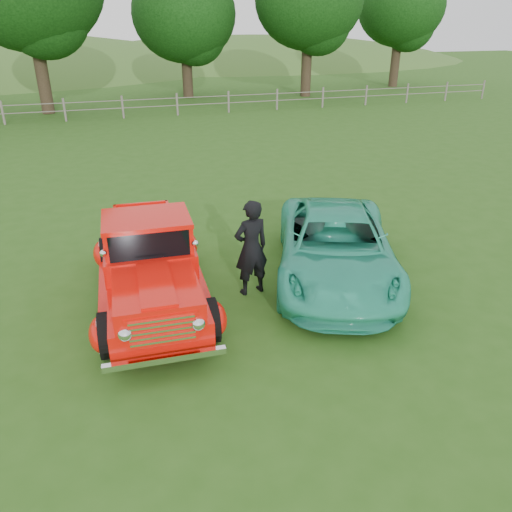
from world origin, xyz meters
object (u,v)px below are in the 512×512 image
object	(u,v)px
tree_far_east	(401,6)
red_pickup	(150,265)
tree_near_east	(184,14)
teal_sedan	(336,247)
man	(251,248)

from	to	relation	value
tree_far_east	red_pickup	xyz separation A→B (m)	(-23.12, -28.47, -5.06)
tree_near_east	teal_sedan	distance (m)	28.09
tree_near_east	teal_sedan	bearing A→B (deg)	-94.92
red_pickup	man	xyz separation A→B (m)	(1.90, -0.21, 0.16)
tree_near_east	red_pickup	distance (m)	28.50
man	tree_near_east	bearing A→B (deg)	-108.25
red_pickup	teal_sedan	distance (m)	3.74
teal_sedan	tree_far_east	bearing A→B (deg)	77.96
red_pickup	teal_sedan	xyz separation A→B (m)	(3.74, -0.15, -0.10)
tree_far_east	man	bearing A→B (deg)	-126.49
red_pickup	teal_sedan	world-z (taller)	red_pickup
tree_near_east	red_pickup	bearing A→B (deg)	-102.55
tree_far_east	man	distance (m)	36.01
tree_near_east	man	size ratio (longest dim) A/B	4.34
tree_far_east	red_pickup	bearing A→B (deg)	-129.07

